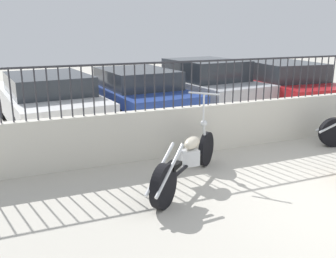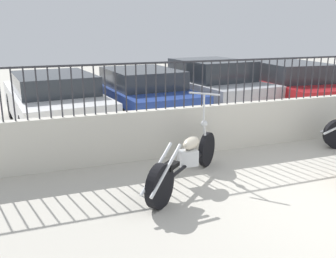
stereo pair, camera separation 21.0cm
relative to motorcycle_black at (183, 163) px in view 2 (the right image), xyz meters
The scene contains 8 objects.
ground_plane 2.11m from the motorcycle_black, 37.60° to the right, with size 40.00×40.00×0.00m, color #B7B2A5.
low_wall 2.14m from the motorcycle_black, 39.78° to the left, with size 9.37×0.18×0.88m.
fence_railing 2.39m from the motorcycle_black, 39.78° to the left, with size 9.37×0.04×0.83m.
motorcycle_black is the anchor object (origin of this frame).
car_white 4.54m from the motorcycle_black, 109.25° to the left, with size 2.31×4.65×1.27m.
car_blue 4.18m from the motorcycle_black, 82.34° to the left, with size 2.04×4.38×1.31m.
car_silver 5.27m from the motorcycle_black, 59.73° to the left, with size 2.29×4.33×1.44m.
car_red 6.27m from the motorcycle_black, 40.16° to the left, with size 2.16×4.72×1.35m.
Camera 2 is at (-3.65, -3.45, 2.28)m, focal length 40.00 mm.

